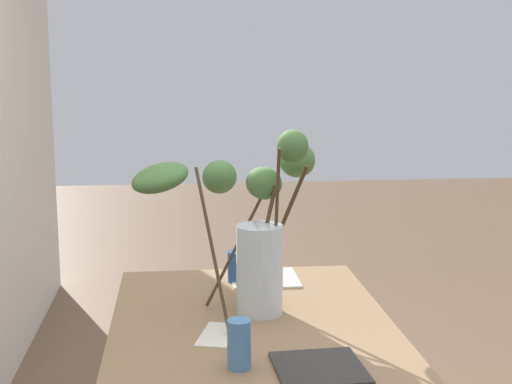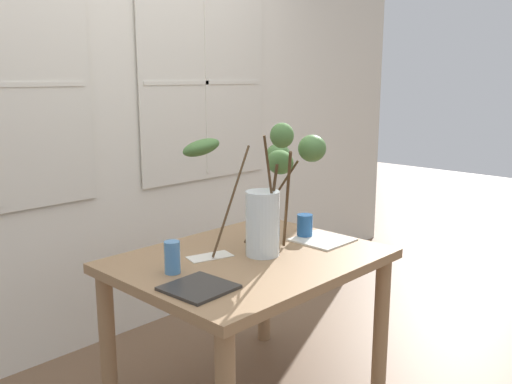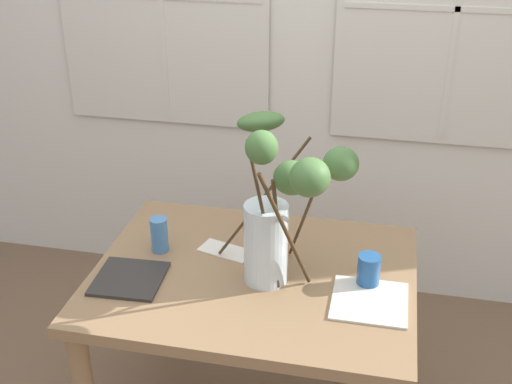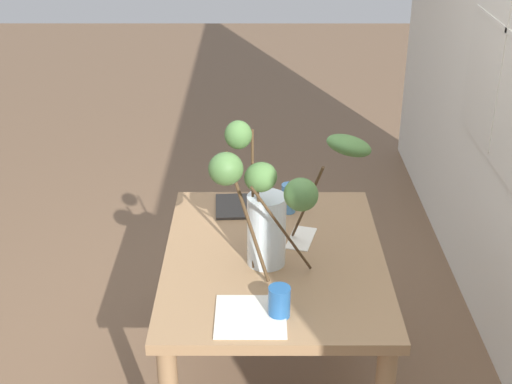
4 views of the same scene
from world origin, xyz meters
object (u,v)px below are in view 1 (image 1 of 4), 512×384
object	(u,v)px
drinking_glass_blue_left	(239,344)
plate_square_left	(319,368)
drinking_glass_blue_right	(238,266)
plate_square_right	(264,278)
vase_with_branches	(250,224)
dining_table	(251,351)

from	to	relation	value
drinking_glass_blue_left	plate_square_left	xyz separation A→B (m)	(-0.04, -0.21, -0.06)
drinking_glass_blue_right	plate_square_right	xyz separation A→B (m)	(0.01, -0.10, -0.05)
plate_square_left	plate_square_right	world-z (taller)	plate_square_left
plate_square_left	vase_with_branches	bearing A→B (deg)	14.93
dining_table	plate_square_right	xyz separation A→B (m)	(0.42, -0.09, 0.11)
drinking_glass_blue_right	plate_square_right	size ratio (longest dim) A/B	0.46
plate_square_left	plate_square_right	distance (m)	0.84
drinking_glass_blue_right	plate_square_right	world-z (taller)	drinking_glass_blue_right
drinking_glass_blue_right	vase_with_branches	bearing A→B (deg)	-177.53
dining_table	vase_with_branches	world-z (taller)	vase_with_branches
dining_table	plate_square_left	size ratio (longest dim) A/B	4.87
drinking_glass_blue_right	dining_table	bearing A→B (deg)	-178.82
plate_square_right	vase_with_branches	bearing A→B (deg)	165.13
vase_with_branches	plate_square_right	distance (m)	0.45
dining_table	vase_with_branches	xyz separation A→B (m)	(0.09, -0.01, 0.40)
plate_square_right	plate_square_left	bearing A→B (deg)	-176.76
drinking_glass_blue_left	plate_square_right	bearing A→B (deg)	-11.68
plate_square_left	plate_square_right	bearing A→B (deg)	3.24
drinking_glass_blue_right	drinking_glass_blue_left	bearing A→B (deg)	175.38
drinking_glass_blue_left	plate_square_left	world-z (taller)	drinking_glass_blue_left
vase_with_branches	plate_square_right	bearing A→B (deg)	-14.87
dining_table	plate_square_right	size ratio (longest dim) A/B	4.55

